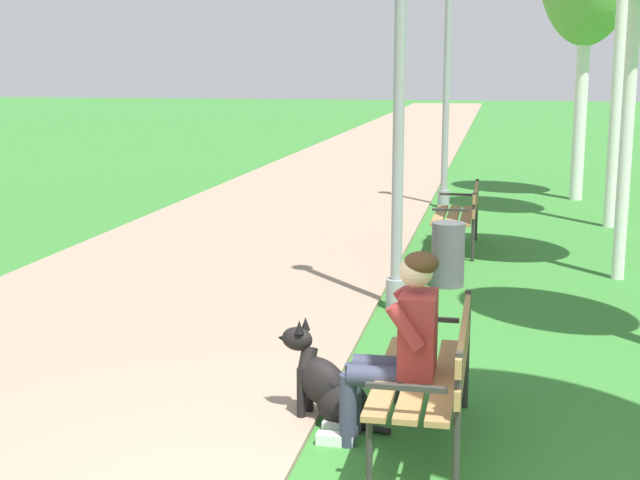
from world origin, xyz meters
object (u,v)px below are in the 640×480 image
(lamp_post_mid, at_px, (446,87))
(litter_bin, at_px, (448,254))
(person_seated_on_near_bench, at_px, (400,340))
(dog_black, at_px, (329,387))
(lamp_post_near, at_px, (399,88))
(park_bench_mid, at_px, (461,211))
(park_bench_near, at_px, (433,368))

(lamp_post_mid, bearing_deg, litter_bin, -85.97)
(person_seated_on_near_bench, distance_m, lamp_post_mid, 9.88)
(person_seated_on_near_bench, xyz_separation_m, dog_black, (-0.50, 0.22, -0.42))
(lamp_post_near, bearing_deg, litter_bin, 66.94)
(park_bench_mid, height_order, lamp_post_mid, lamp_post_mid)
(lamp_post_near, distance_m, lamp_post_mid, 6.59)
(park_bench_mid, relative_size, lamp_post_near, 0.36)
(park_bench_near, relative_size, dog_black, 1.83)
(lamp_post_mid, relative_size, litter_bin, 5.56)
(park_bench_near, relative_size, lamp_post_near, 0.36)
(park_bench_mid, distance_m, lamp_post_near, 3.50)
(park_bench_mid, bearing_deg, lamp_post_near, -99.16)
(park_bench_mid, relative_size, lamp_post_mid, 0.39)
(person_seated_on_near_bench, relative_size, lamp_post_near, 0.30)
(park_bench_mid, xyz_separation_m, lamp_post_near, (-0.49, -3.05, 1.64))
(park_bench_mid, bearing_deg, dog_black, -95.69)
(park_bench_mid, bearing_deg, lamp_post_mid, 97.06)
(dog_black, bearing_deg, litter_bin, 82.16)
(park_bench_near, height_order, person_seated_on_near_bench, person_seated_on_near_bench)
(lamp_post_near, distance_m, litter_bin, 2.13)
(person_seated_on_near_bench, height_order, lamp_post_mid, lamp_post_mid)
(dog_black, bearing_deg, park_bench_mid, 84.31)
(park_bench_near, bearing_deg, person_seated_on_near_bench, -179.34)
(park_bench_near, height_order, dog_black, park_bench_near)
(park_bench_mid, distance_m, litter_bin, 2.01)
(person_seated_on_near_bench, relative_size, lamp_post_mid, 0.32)
(dog_black, xyz_separation_m, lamp_post_mid, (0.16, 9.56, 1.76))
(lamp_post_mid, height_order, litter_bin, lamp_post_mid)
(person_seated_on_near_bench, distance_m, dog_black, 0.69)
(park_bench_near, xyz_separation_m, person_seated_on_near_bench, (-0.21, -0.00, 0.17))
(litter_bin, bearing_deg, person_seated_on_near_bench, -90.78)
(park_bench_mid, distance_m, lamp_post_mid, 3.86)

